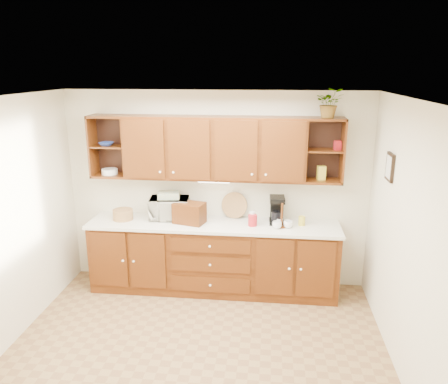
% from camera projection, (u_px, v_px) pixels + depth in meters
% --- Properties ---
extents(floor, '(4.00, 4.00, 0.00)m').
position_uv_depth(floor, '(195.00, 356.00, 4.50)').
color(floor, olive).
rests_on(floor, ground).
extents(ceiling, '(4.00, 4.00, 0.00)m').
position_uv_depth(ceiling, '(190.00, 100.00, 3.78)').
color(ceiling, white).
rests_on(ceiling, back_wall).
extents(back_wall, '(4.00, 0.00, 4.00)m').
position_uv_depth(back_wall, '(216.00, 190.00, 5.81)').
color(back_wall, beige).
rests_on(back_wall, floor).
extents(right_wall, '(0.00, 3.50, 3.50)m').
position_uv_depth(right_wall, '(411.00, 248.00, 3.93)').
color(right_wall, beige).
rests_on(right_wall, floor).
extents(base_cabinets, '(3.20, 0.60, 0.90)m').
position_uv_depth(base_cabinets, '(213.00, 258.00, 5.76)').
color(base_cabinets, '#361706').
rests_on(base_cabinets, floor).
extents(countertop, '(3.24, 0.64, 0.04)m').
position_uv_depth(countertop, '(213.00, 225.00, 5.62)').
color(countertop, silver).
rests_on(countertop, base_cabinets).
extents(upper_cabinets, '(3.20, 0.33, 0.80)m').
position_uv_depth(upper_cabinets, '(215.00, 148.00, 5.50)').
color(upper_cabinets, '#361706').
rests_on(upper_cabinets, back_wall).
extents(undercabinet_light, '(0.40, 0.05, 0.02)m').
position_uv_depth(undercabinet_light, '(214.00, 181.00, 5.56)').
color(undercabinet_light, white).
rests_on(undercabinet_light, upper_cabinets).
extents(framed_picture, '(0.03, 0.24, 0.30)m').
position_uv_depth(framed_picture, '(390.00, 167.00, 4.64)').
color(framed_picture, black).
rests_on(framed_picture, right_wall).
extents(wicker_basket, '(0.29, 0.29, 0.14)m').
position_uv_depth(wicker_basket, '(123.00, 215.00, 5.74)').
color(wicker_basket, '#AA7E46').
rests_on(wicker_basket, countertop).
extents(microwave, '(0.54, 0.40, 0.28)m').
position_uv_depth(microwave, '(169.00, 208.00, 5.76)').
color(microwave, beige).
rests_on(microwave, countertop).
extents(towel_stack, '(0.30, 0.24, 0.08)m').
position_uv_depth(towel_stack, '(169.00, 195.00, 5.71)').
color(towel_stack, '#EECA70').
rests_on(towel_stack, microwave).
extents(wine_bottle, '(0.10, 0.10, 0.33)m').
position_uv_depth(wine_bottle, '(162.00, 205.00, 5.80)').
color(wine_bottle, black).
rests_on(wine_bottle, countertop).
extents(woven_tray, '(0.36, 0.15, 0.34)m').
position_uv_depth(woven_tray, '(234.00, 217.00, 5.83)').
color(woven_tray, '#AA7E46').
rests_on(woven_tray, countertop).
extents(bread_box, '(0.44, 0.34, 0.27)m').
position_uv_depth(bread_box, '(189.00, 213.00, 5.59)').
color(bread_box, '#361706').
rests_on(bread_box, countertop).
extents(mug_tree, '(0.28, 0.28, 0.31)m').
position_uv_depth(mug_tree, '(282.00, 223.00, 5.47)').
color(mug_tree, '#361706').
rests_on(mug_tree, countertop).
extents(canister_red, '(0.12, 0.12, 0.14)m').
position_uv_depth(canister_red, '(253.00, 220.00, 5.51)').
color(canister_red, '#A9181F').
rests_on(canister_red, countertop).
extents(canister_white, '(0.08, 0.08, 0.17)m').
position_uv_depth(canister_white, '(252.00, 218.00, 5.56)').
color(canister_white, white).
rests_on(canister_white, countertop).
extents(canister_yellow, '(0.11, 0.11, 0.12)m').
position_uv_depth(canister_yellow, '(302.00, 221.00, 5.52)').
color(canister_yellow, gold).
rests_on(canister_yellow, countertop).
extents(coffee_maker, '(0.20, 0.25, 0.35)m').
position_uv_depth(coffee_maker, '(277.00, 210.00, 5.60)').
color(coffee_maker, black).
rests_on(coffee_maker, countertop).
extents(bowl_stack, '(0.22, 0.22, 0.04)m').
position_uv_depth(bowl_stack, '(106.00, 144.00, 5.61)').
color(bowl_stack, navy).
rests_on(bowl_stack, upper_cabinets).
extents(plate_stack, '(0.23, 0.23, 0.07)m').
position_uv_depth(plate_stack, '(110.00, 171.00, 5.73)').
color(plate_stack, white).
rests_on(plate_stack, upper_cabinets).
extents(pantry_box_yellow, '(0.11, 0.09, 0.17)m').
position_uv_depth(pantry_box_yellow, '(321.00, 173.00, 5.43)').
color(pantry_box_yellow, gold).
rests_on(pantry_box_yellow, upper_cabinets).
extents(pantry_box_red, '(0.09, 0.08, 0.11)m').
position_uv_depth(pantry_box_red, '(338.00, 145.00, 5.31)').
color(pantry_box_red, '#A9181F').
rests_on(pantry_box_red, upper_cabinets).
extents(potted_plant, '(0.33, 0.29, 0.35)m').
position_uv_depth(potted_plant, '(330.00, 103.00, 5.14)').
color(potted_plant, '#999999').
rests_on(potted_plant, upper_cabinets).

